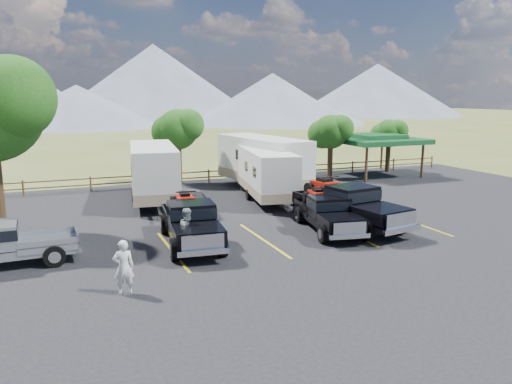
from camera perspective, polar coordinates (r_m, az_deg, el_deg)
name	(u,v)px	position (r m, az deg, el deg)	size (l,w,h in m)	color
ground	(354,263)	(19.25, 11.16, -8.00)	(320.00, 320.00, 0.00)	#4F5724
asphalt_lot	(315,241)	(21.67, 6.78, -5.62)	(44.00, 34.00, 0.04)	black
stall_lines	(304,235)	(22.51, 5.54, -4.90)	(12.12, 5.50, 0.01)	gold
tree_ne_a	(330,132)	(37.49, 8.50, 6.79)	(3.11, 2.92, 4.76)	#331F13
tree_ne_b	(389,133)	(41.70, 14.93, 6.48)	(2.77, 2.59, 4.27)	#331F13
tree_north	(178,129)	(35.15, -8.96, 7.07)	(3.46, 3.24, 5.25)	#331F13
rail_fence	(235,173)	(36.17, -2.40, 2.16)	(36.12, 0.12, 1.00)	brown
pavilion	(376,140)	(39.74, 13.50, 5.84)	(6.20, 6.20, 3.22)	brown
mountain_range	(59,87)	(121.09, -21.60, 11.14)	(209.00, 71.00, 20.00)	slate
rig_left	(190,221)	(21.12, -7.50, -3.29)	(2.66, 6.24, 2.02)	black
rig_center	(327,212)	(23.14, 8.13, -2.27)	(2.71, 5.69, 1.82)	black
rig_right	(348,204)	(24.03, 10.47, -1.38)	(3.12, 6.89, 2.22)	black
trailer_left	(153,173)	(29.49, -11.65, 2.18)	(3.51, 9.54, 3.30)	silver
trailer_center	(267,174)	(29.36, 1.23, 2.04)	(3.43, 8.62, 2.98)	silver
trailer_right	(263,163)	(32.42, 0.77, 3.36)	(3.69, 10.03, 3.47)	silver
pickup_silver	(2,244)	(20.41, -27.04, -5.32)	(5.48, 2.04, 1.63)	gray
person_a	(124,267)	(16.30, -14.89, -8.29)	(0.64, 0.42, 1.77)	silver
person_b	(188,231)	(19.72, -7.76, -4.47)	(0.90, 0.70, 1.86)	slate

